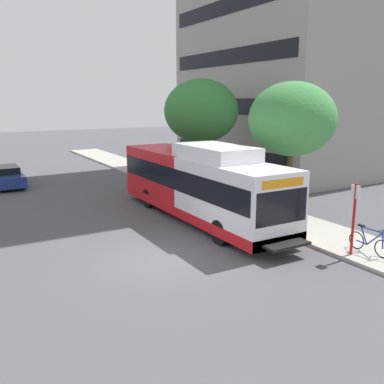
# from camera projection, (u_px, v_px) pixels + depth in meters

# --- Properties ---
(ground_plane) EXTENTS (120.00, 120.00, 0.00)m
(ground_plane) POSITION_uv_depth(u_px,v_px,m) (94.00, 210.00, 22.01)
(ground_plane) COLOR #4C4C51
(sidewalk_curb) EXTENTS (3.00, 56.00, 0.14)m
(sidewalk_curb) POSITION_uv_depth(u_px,v_px,m) (227.00, 201.00, 23.73)
(sidewalk_curb) COLOR #A8A399
(sidewalk_curb) RESTS_ON ground
(transit_bus) EXTENTS (2.58, 12.25, 3.65)m
(transit_bus) POSITION_uv_depth(u_px,v_px,m) (199.00, 184.00, 19.95)
(transit_bus) COLOR white
(transit_bus) RESTS_ON ground
(bus_stop_sign_pole) EXTENTS (0.10, 0.36, 2.60)m
(bus_stop_sign_pole) POSITION_uv_depth(u_px,v_px,m) (354.00, 214.00, 14.98)
(bus_stop_sign_pole) COLOR red
(bus_stop_sign_pole) RESTS_ON sidewalk_curb
(bicycle_parked) EXTENTS (0.52, 1.76, 1.02)m
(bicycle_parked) POSITION_uv_depth(u_px,v_px,m) (369.00, 242.00, 15.33)
(bicycle_parked) COLOR black
(bicycle_parked) RESTS_ON sidewalk_curb
(street_tree_near_stop) EXTENTS (4.01, 4.01, 6.28)m
(street_tree_near_stop) POSITION_uv_depth(u_px,v_px,m) (292.00, 119.00, 19.57)
(street_tree_near_stop) COLOR #4C3823
(street_tree_near_stop) RESTS_ON sidewalk_curb
(street_tree_mid_block) EXTENTS (4.64, 4.64, 6.72)m
(street_tree_mid_block) POSITION_uv_depth(u_px,v_px,m) (201.00, 111.00, 26.55)
(street_tree_mid_block) COLOR #4C3823
(street_tree_mid_block) RESTS_ON sidewalk_curb
(parked_car_far_lane) EXTENTS (1.80, 4.50, 1.33)m
(parked_car_far_lane) POSITION_uv_depth(u_px,v_px,m) (7.00, 176.00, 27.83)
(parked_car_far_lane) COLOR navy
(parked_car_far_lane) RESTS_ON ground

